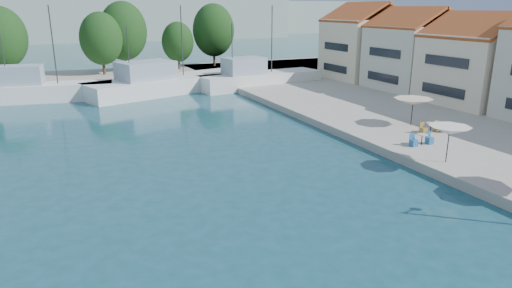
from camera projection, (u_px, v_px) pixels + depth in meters
name	position (u px, v px, depth m)	size (l,w,h in m)	color
quay_right	(485.00, 113.00, 41.41)	(32.00, 92.00, 0.60)	#A29A92
quay_far	(97.00, 78.00, 62.03)	(90.00, 16.00, 0.60)	#A29A92
hill_east	(195.00, 17.00, 178.00)	(140.00, 40.00, 12.00)	#95A296
building_04	(480.00, 57.00, 43.47)	(9.00, 8.80, 9.20)	beige
building_05	(413.00, 47.00, 51.27)	(8.40, 8.80, 9.70)	beige
building_06	(364.00, 40.00, 59.07)	(9.00, 8.80, 10.20)	beige
trawler_02	(41.00, 91.00, 48.29)	(14.16, 5.56, 10.20)	white
trawler_03	(166.00, 84.00, 52.97)	(20.35, 11.04, 10.20)	silver
trawler_04	(258.00, 79.00, 56.35)	(16.20, 5.95, 10.20)	silver
tree_04	(1.00, 37.00, 57.96)	(6.20, 6.20, 9.18)	#3F2B19
tree_05	(101.00, 39.00, 62.15)	(5.72, 5.72, 8.46)	#3F2B19
tree_06	(123.00, 31.00, 65.53)	(6.68, 6.68, 9.89)	#3F2B19
tree_07	(178.00, 42.00, 68.00)	(4.72, 4.72, 6.99)	#3F2B19
tree_08	(214.00, 30.00, 71.38)	(6.49, 6.49, 9.61)	#3F2B19
umbrella_white	(450.00, 130.00, 26.90)	(2.47, 2.47, 2.23)	black
umbrella_cream	(413.00, 102.00, 35.52)	(3.02, 3.02, 2.15)	black
cafe_table_02	(422.00, 141.00, 30.77)	(1.82, 0.70, 0.76)	black
cafe_table_03	(431.00, 129.00, 33.82)	(1.82, 0.70, 0.76)	black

